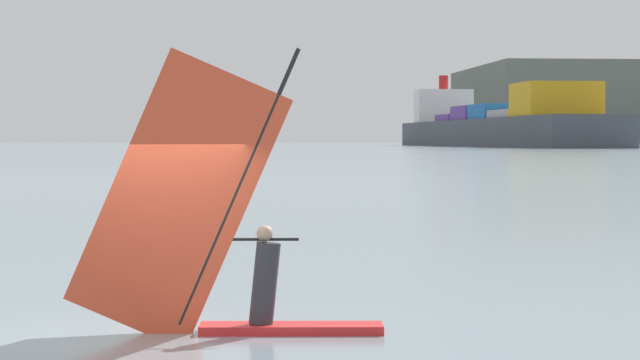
{
  "coord_description": "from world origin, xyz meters",
  "views": [
    {
      "loc": [
        -1.11,
        -16.44,
        2.56
      ],
      "look_at": [
        4.19,
        9.53,
        1.71
      ],
      "focal_mm": 71.23,
      "sensor_mm": 36.0,
      "label": 1
    }
  ],
  "objects": [
    {
      "name": "cargo_ship",
      "position": [
        153.61,
        422.73,
        7.19
      ],
      "size": [
        40.64,
        215.99,
        29.92
      ],
      "rotation": [
        0.0,
        0.0,
        4.64
      ],
      "color": "#3F444C",
      "rests_on": "ground_plane"
    },
    {
      "name": "windsurfer",
      "position": [
        1.03,
        0.15,
        1.1
      ],
      "size": [
        4.2,
        1.09,
        4.0
      ],
      "rotation": [
        0.0,
        0.0,
        6.1
      ],
      "color": "red",
      "rests_on": "ground_plane"
    },
    {
      "name": "ground_plane",
      "position": [
        0.0,
        0.0,
        0.0
      ],
      "size": [
        4000.0,
        4000.0,
        0.0
      ],
      "primitive_type": "plane",
      "color": "gray"
    }
  ]
}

